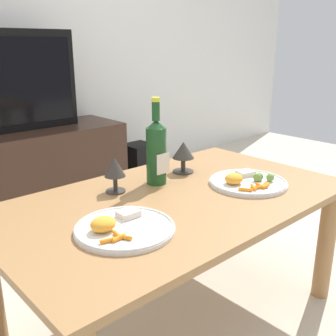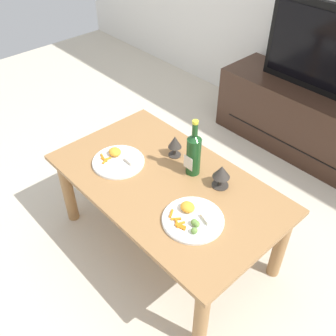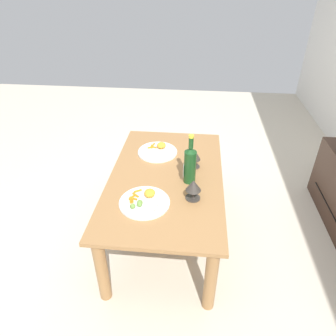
% 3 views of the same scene
% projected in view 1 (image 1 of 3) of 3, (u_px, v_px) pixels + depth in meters
% --- Properties ---
extents(ground_plane, '(6.40, 6.40, 0.00)m').
position_uv_depth(ground_plane, '(175.00, 318.00, 1.55)').
color(ground_plane, beige).
extents(dining_table, '(1.26, 0.74, 0.51)m').
position_uv_depth(dining_table, '(176.00, 219.00, 1.42)').
color(dining_table, '#9E7042').
rests_on(dining_table, ground_plane).
extents(tv_stand, '(1.37, 0.46, 0.51)m').
position_uv_depth(tv_stand, '(19.00, 172.00, 2.49)').
color(tv_stand, '#382319').
rests_on(tv_stand, ground_plane).
extents(tv_screen, '(0.86, 0.05, 0.60)m').
position_uv_depth(tv_screen, '(9.00, 82.00, 2.32)').
color(tv_screen, black).
rests_on(tv_screen, tv_stand).
extents(floor_speaker, '(0.21, 0.21, 0.29)m').
position_uv_depth(floor_speaker, '(139.00, 162.00, 3.10)').
color(floor_speaker, black).
rests_on(floor_speaker, ground_plane).
extents(wine_bottle, '(0.08, 0.08, 0.33)m').
position_uv_depth(wine_bottle, '(156.00, 150.00, 1.49)').
color(wine_bottle, '#19471E').
rests_on(wine_bottle, dining_table).
extents(goblet_left, '(0.08, 0.08, 0.13)m').
position_uv_depth(goblet_left, '(115.00, 169.00, 1.42)').
color(goblet_left, '#38332D').
rests_on(goblet_left, dining_table).
extents(goblet_right, '(0.09, 0.09, 0.13)m').
position_uv_depth(goblet_right, '(183.00, 152.00, 1.64)').
color(goblet_right, '#38332D').
rests_on(goblet_right, dining_table).
extents(dinner_plate_left, '(0.29, 0.29, 0.05)m').
position_uv_depth(dinner_plate_left, '(123.00, 227.00, 1.14)').
color(dinner_plate_left, white).
rests_on(dinner_plate_left, dining_table).
extents(dinner_plate_right, '(0.30, 0.30, 0.05)m').
position_uv_depth(dinner_plate_right, '(247.00, 182.00, 1.51)').
color(dinner_plate_right, white).
rests_on(dinner_plate_right, dining_table).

